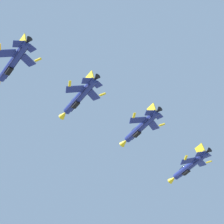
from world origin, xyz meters
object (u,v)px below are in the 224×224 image
at_px(fighter_jet_right_wing, 141,127).
at_px(fighter_jet_left_wing, 79,97).
at_px(fighter_jet_left_outer, 190,166).
at_px(fighter_jet_lead, 13,63).

bearing_deg(fighter_jet_right_wing, fighter_jet_left_wing, -179.55).
bearing_deg(fighter_jet_left_outer, fighter_jet_left_wing, -177.34).
bearing_deg(fighter_jet_left_outer, fighter_jet_lead, -178.36).
bearing_deg(fighter_jet_left_wing, fighter_jet_lead, 179.51).
height_order(fighter_jet_lead, fighter_jet_right_wing, fighter_jet_right_wing).
xyz_separation_m(fighter_jet_lead, fighter_jet_left_wing, (15.66, 8.07, 0.10)).
distance_m(fighter_jet_lead, fighter_jet_left_outer, 54.20).
bearing_deg(fighter_jet_lead, fighter_jet_right_wing, -0.01).
relative_size(fighter_jet_left_wing, fighter_jet_right_wing, 1.00).
bearing_deg(fighter_jet_left_wing, fighter_jet_left_outer, 2.66).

